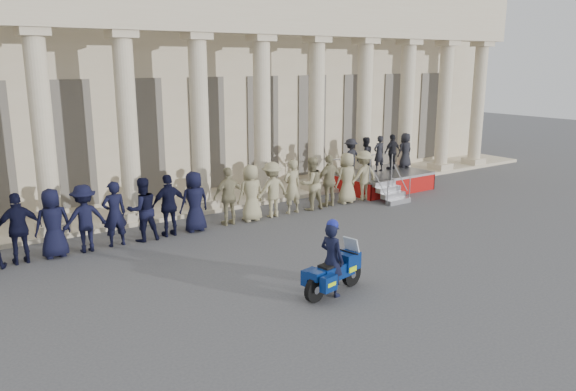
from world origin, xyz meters
The scene contains 6 objects.
ground centered at (0.00, 0.00, 0.00)m, with size 90.00×90.00×0.00m, color #414143.
building centered at (0.00, 14.74, 4.52)m, with size 40.00×12.50×9.00m.
officer_rank centered at (-1.71, 5.95, 0.98)m, with size 19.44×0.74×1.96m.
reviewing_stand centered at (9.02, 6.94, 1.21)m, with size 4.07×3.70×2.28m.
motorcycle centered at (0.45, -0.49, 0.54)m, with size 1.92×0.92×1.24m.
rider centered at (0.35, -0.51, 0.91)m, with size 0.53×0.71×1.84m.
Camera 1 is at (-7.55, -9.97, 5.33)m, focal length 35.00 mm.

